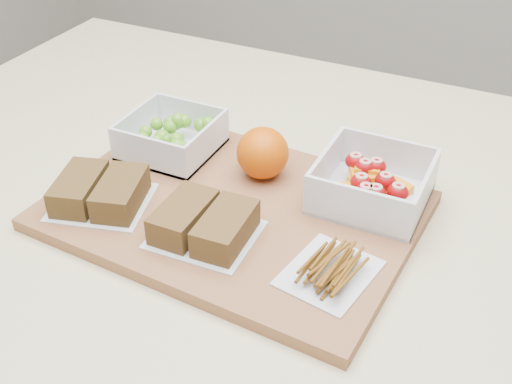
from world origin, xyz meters
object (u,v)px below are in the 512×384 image
at_px(grape_container, 173,137).
at_px(sandwich_bag_center, 205,223).
at_px(sandwich_bag_left, 100,192).
at_px(cutting_board, 233,211).
at_px(pretzel_bag, 330,266).
at_px(orange, 263,153).
at_px(fruit_container, 372,185).

height_order(grape_container, sandwich_bag_center, grape_container).
bearing_deg(sandwich_bag_left, grape_container, 84.75).
height_order(cutting_board, pretzel_bag, pretzel_bag).
distance_m(orange, pretzel_bag, 0.20).
xyz_separation_m(orange, sandwich_bag_center, (-0.01, -0.14, -0.02)).
distance_m(cutting_board, fruit_container, 0.17).
relative_size(sandwich_bag_left, pretzel_bag, 1.18).
bearing_deg(pretzel_bag, cutting_board, 156.46).
relative_size(cutting_board, sandwich_bag_left, 3.16).
height_order(cutting_board, fruit_container, fruit_container).
relative_size(grape_container, sandwich_bag_left, 0.86).
bearing_deg(pretzel_bag, sandwich_bag_left, -179.82).
relative_size(sandwich_bag_center, pretzel_bag, 1.03).
relative_size(cutting_board, sandwich_bag_center, 3.62).
xyz_separation_m(sandwich_bag_left, sandwich_bag_center, (0.14, 0.00, 0.00)).
distance_m(fruit_container, pretzel_bag, 0.15).
distance_m(orange, sandwich_bag_left, 0.20).
height_order(cutting_board, orange, orange).
distance_m(sandwich_bag_left, pretzel_bag, 0.29).
height_order(fruit_container, pretzel_bag, fruit_container).
bearing_deg(grape_container, pretzel_bag, -27.14).
bearing_deg(sandwich_bag_center, cutting_board, 88.32).
relative_size(cutting_board, grape_container, 3.67).
height_order(orange, sandwich_bag_center, orange).
relative_size(orange, pretzel_bag, 0.58).
bearing_deg(cutting_board, sandwich_bag_center, -88.04).
xyz_separation_m(grape_container, sandwich_bag_center, (0.13, -0.14, -0.00)).
distance_m(grape_container, fruit_container, 0.27).
xyz_separation_m(cutting_board, pretzel_bag, (0.15, -0.06, 0.02)).
xyz_separation_m(orange, sandwich_bag_left, (-0.15, -0.14, -0.02)).
bearing_deg(orange, sandwich_bag_left, -136.80).
bearing_deg(sandwich_bag_left, sandwich_bag_center, 0.10).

